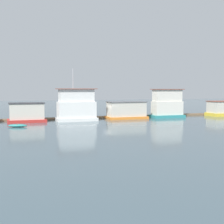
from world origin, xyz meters
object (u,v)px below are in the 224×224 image
at_px(houseboat_red, 27,113).
at_px(dinghy_teal, 18,126).
at_px(houseboat_teal, 167,104).
at_px(mooring_post_centre, 211,110).
at_px(mooring_post_near_right, 157,112).
at_px(houseboat_yellow, 221,109).
at_px(houseboat_white, 76,106).
at_px(mooring_post_near_left, 69,115).
at_px(houseboat_orange, 126,110).

relative_size(houseboat_red, dinghy_teal, 2.15).
relative_size(houseboat_teal, mooring_post_centre, 2.97).
bearing_deg(dinghy_teal, mooring_post_near_right, 17.32).
distance_m(houseboat_teal, houseboat_yellow, 12.23).
xyz_separation_m(houseboat_red, houseboat_yellow, (38.04, -0.24, -0.07)).
xyz_separation_m(houseboat_white, houseboat_teal, (17.70, 0.61, -0.01)).
height_order(dinghy_teal, mooring_post_near_right, mooring_post_near_right).
bearing_deg(mooring_post_near_right, mooring_post_near_left, 180.00).
relative_size(houseboat_orange, dinghy_teal, 2.56).
relative_size(houseboat_red, houseboat_teal, 0.97).
bearing_deg(houseboat_orange, mooring_post_centre, 4.22).
bearing_deg(houseboat_white, mooring_post_near_left, 109.06).
bearing_deg(mooring_post_near_right, houseboat_orange, -168.51).
height_order(houseboat_teal, mooring_post_near_left, houseboat_teal).
height_order(houseboat_red, houseboat_yellow, houseboat_red).
relative_size(houseboat_white, mooring_post_centre, 4.18).
distance_m(houseboat_teal, mooring_post_near_left, 18.64).
bearing_deg(houseboat_white, houseboat_orange, 5.28).
relative_size(houseboat_red, mooring_post_near_left, 3.41).
distance_m(houseboat_red, mooring_post_centre, 37.01).
distance_m(mooring_post_centre, mooring_post_near_right, 12.32).
xyz_separation_m(houseboat_teal, mooring_post_near_left, (-18.50, 1.70, -1.61)).
relative_size(dinghy_teal, mooring_post_near_left, 1.59).
bearing_deg(dinghy_teal, houseboat_white, 30.98).
distance_m(dinghy_teal, mooring_post_centre, 39.53).
bearing_deg(houseboat_teal, houseboat_red, 179.92).
bearing_deg(mooring_post_centre, houseboat_red, -177.42).
height_order(houseboat_red, dinghy_teal, houseboat_red).
relative_size(houseboat_red, houseboat_white, 0.69).
distance_m(houseboat_yellow, mooring_post_near_right, 13.54).
relative_size(houseboat_orange, mooring_post_near_right, 4.21).
bearing_deg(mooring_post_near_left, mooring_post_near_right, 0.00).
height_order(houseboat_red, mooring_post_centre, houseboat_red).
height_order(houseboat_orange, mooring_post_near_left, houseboat_orange).
distance_m(houseboat_red, mooring_post_near_right, 24.71).
bearing_deg(houseboat_red, houseboat_white, -4.48).
bearing_deg(mooring_post_near_right, houseboat_teal, -54.54).
distance_m(houseboat_white, dinghy_teal, 11.71).
distance_m(houseboat_white, mooring_post_centre, 28.94).
bearing_deg(houseboat_yellow, houseboat_teal, 179.04).
bearing_deg(houseboat_teal, houseboat_white, -178.04).
xyz_separation_m(dinghy_teal, mooring_post_centre, (38.66, 8.21, 0.86)).
relative_size(houseboat_teal, mooring_post_near_right, 3.63).
height_order(houseboat_yellow, mooring_post_centre, houseboat_yellow).
xyz_separation_m(dinghy_teal, mooring_post_near_left, (9.05, 8.21, 0.69)).
height_order(houseboat_orange, houseboat_yellow, houseboat_orange).
bearing_deg(houseboat_orange, mooring_post_near_right, 11.49).
xyz_separation_m(houseboat_orange, dinghy_teal, (-19.31, -6.78, -1.33)).
bearing_deg(houseboat_orange, houseboat_red, -179.23).
xyz_separation_m(houseboat_orange, mooring_post_centre, (19.34, 1.43, -0.47)).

